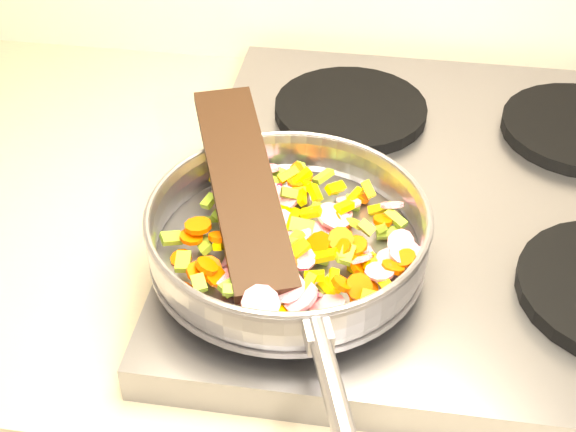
# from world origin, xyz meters

# --- Properties ---
(cooktop) EXTENTS (0.60, 0.60, 0.04)m
(cooktop) POSITION_xyz_m (-0.70, 1.67, 0.92)
(cooktop) COLOR #939399
(cooktop) RESTS_ON counter_top
(grate_fl) EXTENTS (0.19, 0.19, 0.02)m
(grate_fl) POSITION_xyz_m (-0.84, 1.52, 0.95)
(grate_fl) COLOR black
(grate_fl) RESTS_ON cooktop
(grate_bl) EXTENTS (0.19, 0.19, 0.02)m
(grate_bl) POSITION_xyz_m (-0.84, 1.81, 0.95)
(grate_bl) COLOR black
(grate_bl) RESTS_ON cooktop
(saute_pan) EXTENTS (0.31, 0.46, 0.05)m
(saute_pan) POSITION_xyz_m (-0.87, 1.52, 0.99)
(saute_pan) COLOR #9E9EA5
(saute_pan) RESTS_ON grate_fl
(vegetable_heap) EXTENTS (0.25, 0.25, 0.05)m
(vegetable_heap) POSITION_xyz_m (-0.87, 1.52, 0.98)
(vegetable_heap) COLOR #EDC600
(vegetable_heap) RESTS_ON saute_pan
(wooden_spatula) EXTENTS (0.15, 0.27, 0.06)m
(wooden_spatula) POSITION_xyz_m (-0.93, 1.56, 1.01)
(wooden_spatula) COLOR black
(wooden_spatula) RESTS_ON saute_pan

